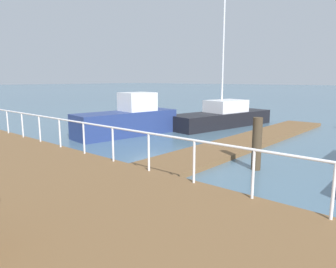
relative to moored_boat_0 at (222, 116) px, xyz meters
name	(u,v)px	position (x,y,z in m)	size (l,w,h in m)	color
ground_plane	(34,126)	(-7.59, 9.01, -0.62)	(300.00, 300.00, 0.00)	slate
floating_dock	(250,140)	(-3.53, -3.65, -0.53)	(15.14, 2.00, 0.18)	brown
boardwalk_railing	(97,132)	(-10.74, -1.96, 0.61)	(0.06, 26.05, 1.08)	white
dock_piling_2	(257,144)	(-7.43, -5.82, 0.23)	(0.30, 0.30, 1.70)	#473826
moored_boat_0	(222,116)	(0.00, 0.00, 0.00)	(7.58, 3.29, 9.47)	black
moored_boat_3	(128,120)	(-5.87, 2.07, 0.17)	(5.70, 2.44, 2.19)	navy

